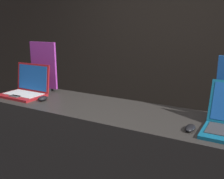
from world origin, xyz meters
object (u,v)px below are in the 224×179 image
(mouse_back, at_px, (190,128))
(laptop_front, at_px, (26,88))
(mouse_front, at_px, (43,99))
(promo_stand_front, at_px, (44,67))

(mouse_back, bearing_deg, laptop_front, 176.39)
(mouse_front, bearing_deg, mouse_back, -1.50)
(promo_stand_front, xyz_separation_m, mouse_back, (1.46, -0.32, -0.20))
(mouse_front, xyz_separation_m, promo_stand_front, (-0.25, 0.29, 0.20))
(laptop_front, distance_m, mouse_back, 1.47)
(mouse_front, distance_m, promo_stand_front, 0.43)
(laptop_front, bearing_deg, promo_stand_front, 90.00)
(mouse_front, relative_size, mouse_back, 0.80)
(laptop_front, xyz_separation_m, mouse_front, (0.25, -0.06, -0.04))
(laptop_front, distance_m, mouse_front, 0.26)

